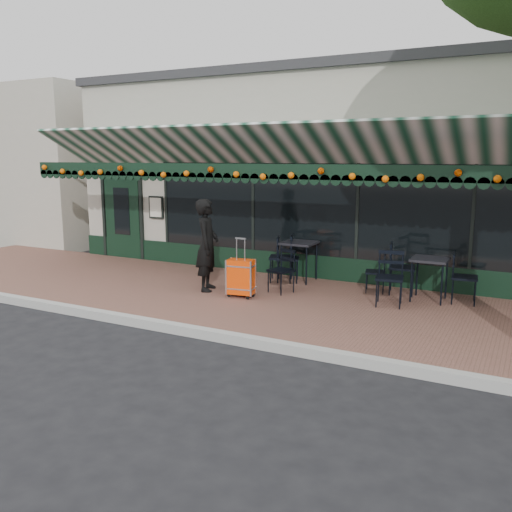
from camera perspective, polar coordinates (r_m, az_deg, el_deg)
The scene contains 16 objects.
ground at distance 8.63m, azimuth -6.76°, elevation -8.13°, with size 80.00×80.00×0.00m, color black.
sidewalk at distance 10.25m, azimuth -0.46°, elevation -4.61°, with size 18.00×4.00×0.15m, color brown.
curb at distance 8.54m, azimuth -7.07°, elevation -7.80°, with size 18.00×0.16×0.15m, color #9E9E99.
restaurant_building at distance 15.30m, azimuth 9.94°, elevation 8.56°, with size 12.00×9.60×4.50m.
neighbor_building_left at distance 22.99m, azimuth -22.91°, elevation 8.81°, with size 12.00×8.00×4.80m, color #A09B8C.
woman at distance 10.53m, azimuth -5.16°, elevation 1.15°, with size 0.65×0.43×1.79m, color black.
suitcase at distance 10.06m, azimuth -1.61°, elevation -2.29°, with size 0.52×0.34×1.11m.
cafe_table_a at distance 10.26m, azimuth 17.84°, elevation -0.65°, with size 0.63×0.63×0.78m.
cafe_table_b at distance 11.34m, azimuth 4.58°, elevation 1.08°, with size 0.68×0.68×0.83m.
chair_a_left at distance 10.68m, azimuth 12.45°, elevation -1.70°, with size 0.39×0.39×0.77m, color black, non-canonical shape.
chair_a_right at distance 10.64m, azimuth 15.12°, elevation -1.23°, with size 0.50×0.50×1.00m, color black, non-canonical shape.
chair_a_front at distance 9.75m, azimuth 13.89°, elevation -2.32°, with size 0.49×0.49×0.97m, color black, non-canonical shape.
chair_a_extra at distance 10.32m, azimuth 21.10°, elevation -2.17°, with size 0.46×0.46×0.92m, color black, non-canonical shape.
chair_b_left at distance 11.32m, azimuth 2.67°, elevation -0.20°, with size 0.50×0.50×1.00m, color black, non-canonical shape.
chair_b_right at distance 11.31m, azimuth 3.36°, elevation -0.31°, with size 0.48×0.48×0.96m, color black, non-canonical shape.
chair_b_front at distance 10.39m, azimuth 2.65°, elevation -1.59°, with size 0.42×0.42×0.84m, color black, non-canonical shape.
Camera 1 is at (4.64, -6.74, 2.74)m, focal length 38.00 mm.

